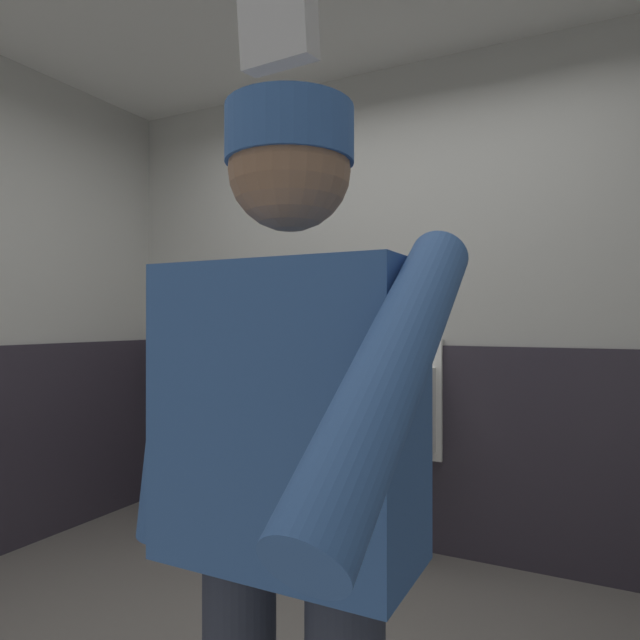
# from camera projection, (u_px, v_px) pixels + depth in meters

# --- Properties ---
(wall_back) EXTENTS (4.36, 0.12, 2.68)m
(wall_back) POSITION_uv_depth(u_px,v_px,m) (405.00, 305.00, 3.12)
(wall_back) COLOR #B2B2AD
(wall_back) RESTS_ON ground_plane
(wainscot_band_back) EXTENTS (3.76, 0.03, 1.12)m
(wainscot_band_back) POSITION_uv_depth(u_px,v_px,m) (400.00, 445.00, 3.05)
(wainscot_band_back) COLOR #2D2833
(wainscot_band_back) RESTS_ON ground_plane
(urinal_left) EXTENTS (0.40, 0.34, 1.24)m
(urinal_left) POSITION_uv_depth(u_px,v_px,m) (278.00, 401.00, 3.25)
(urinal_left) COLOR white
(urinal_left) RESTS_ON ground_plane
(urinal_middle) EXTENTS (0.40, 0.34, 1.24)m
(urinal_middle) POSITION_uv_depth(u_px,v_px,m) (399.00, 410.00, 2.91)
(urinal_middle) COLOR white
(urinal_middle) RESTS_ON ground_plane
(privacy_divider_panel) EXTENTS (0.04, 0.40, 0.90)m
(privacy_divider_panel) POSITION_uv_depth(u_px,v_px,m) (329.00, 375.00, 3.02)
(privacy_divider_panel) COLOR #4C4C51
(person) EXTENTS (0.68, 0.60, 1.63)m
(person) POSITION_uv_depth(u_px,v_px,m) (287.00, 477.00, 0.99)
(person) COLOR #2D3342
(person) RESTS_ON ground_plane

